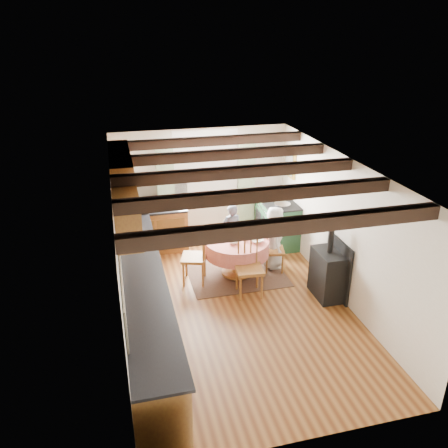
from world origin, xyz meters
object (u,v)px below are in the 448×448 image
object	(u,v)px
chair_right	(274,249)
child_right	(274,238)
chair_left	(194,255)
cup	(244,238)
aga_range	(277,223)
chair_near	(250,267)
dining_table	(237,257)
cast_iron_stove	(328,262)
child_far	(231,232)

from	to	relation	value
chair_right	child_right	bearing A→B (deg)	-4.08
chair_left	cup	xyz separation A→B (m)	(0.94, 0.04, 0.22)
chair_right	aga_range	size ratio (longest dim) A/B	0.85
chair_near	cup	size ratio (longest dim) A/B	11.67
dining_table	aga_range	size ratio (longest dim) A/B	1.11
chair_right	cast_iron_stove	xyz separation A→B (m)	(0.56, -1.07, 0.20)
chair_left	cast_iron_stove	bearing A→B (deg)	81.29
dining_table	cast_iron_stove	distance (m)	1.71
chair_left	chair_right	xyz separation A→B (m)	(1.53, 0.05, -0.08)
child_far	child_right	distance (m)	0.88
chair_near	aga_range	xyz separation A→B (m)	(1.15, 1.78, -0.04)
chair_left	child_right	size ratio (longest dim) A/B	0.86
child_right	child_far	bearing A→B (deg)	60.74
chair_near	child_far	distance (m)	1.40
chair_near	child_far	size ratio (longest dim) A/B	0.93
chair_left	child_far	xyz separation A→B (m)	(0.89, 0.74, 0.04)
dining_table	cup	size ratio (longest dim) A/B	13.00
chair_near	chair_left	bearing A→B (deg)	146.82
child_far	cup	distance (m)	0.73
chair_near	cast_iron_stove	distance (m)	1.32
cup	aga_range	bearing A→B (deg)	46.22
chair_right	cup	distance (m)	0.66
chair_right	child_far	size ratio (longest dim) A/B	0.80
cast_iron_stove	aga_range	bearing A→B (deg)	92.94
chair_near	cup	xyz separation A→B (m)	(0.11, 0.69, 0.22)
chair_right	aga_range	xyz separation A→B (m)	(0.45, 1.07, 0.04)
chair_left	child_right	bearing A→B (deg)	114.03
dining_table	chair_near	xyz separation A→B (m)	(0.02, -0.72, 0.17)
dining_table	child_far	size ratio (longest dim) A/B	1.04
cast_iron_stove	cup	world-z (taller)	cast_iron_stove
child_far	cup	size ratio (longest dim) A/B	12.51
chair_near	cup	world-z (taller)	chair_near
chair_near	cup	bearing A→B (deg)	86.24
chair_near	cup	distance (m)	0.74
dining_table	aga_range	bearing A→B (deg)	42.02
child_far	cup	xyz separation A→B (m)	(0.05, -0.71, 0.18)
chair_right	aga_range	world-z (taller)	aga_range
chair_right	dining_table	bearing A→B (deg)	101.54
cup	cast_iron_stove	bearing A→B (deg)	-42.64
cast_iron_stove	cup	size ratio (longest dim) A/B	14.50
cast_iron_stove	child_far	bearing A→B (deg)	124.24
cast_iron_stove	chair_left	bearing A→B (deg)	153.91
chair_left	cast_iron_stove	size ratio (longest dim) A/B	0.80
dining_table	cast_iron_stove	bearing A→B (deg)	-40.16
dining_table	child_right	bearing A→B (deg)	9.08
aga_range	chair_right	bearing A→B (deg)	-112.89
chair_near	child_far	world-z (taller)	child_far
chair_left	child_right	xyz separation A→B (m)	(1.57, 0.18, 0.08)
aga_range	cup	distance (m)	1.52
child_right	aga_range	bearing A→B (deg)	-13.50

